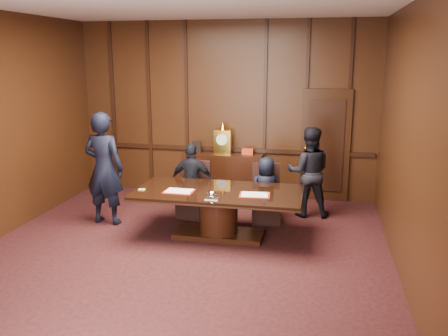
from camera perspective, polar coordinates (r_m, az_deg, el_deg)
name	(u,v)px	position (r m, az deg, el deg)	size (l,w,h in m)	color
room	(179,139)	(6.36, -5.41, 3.45)	(7.00, 7.04, 3.50)	black
sideboard	(223,174)	(9.59, -0.13, -0.68)	(1.60, 0.45, 1.54)	black
conference_table	(219,206)	(7.47, -0.64, -4.58)	(2.62, 1.32, 0.76)	black
folder_left	(179,191)	(7.37, -5.42, -2.80)	(0.47, 0.34, 0.02)	#9C1B0E
folder_right	(255,195)	(7.16, 3.71, -3.25)	(0.49, 0.37, 0.02)	#9C1B0E
inkstand	(212,195)	(6.96, -1.45, -3.31)	(0.20, 0.14, 0.12)	white
notepad	(142,190)	(7.54, -9.85, -2.57)	(0.10, 0.07, 0.01)	#D4D267
chair_left	(194,200)	(8.50, -3.61, -3.91)	(0.57, 0.57, 0.99)	black
chair_right	(266,205)	(8.26, 5.07, -4.45)	(0.55, 0.55, 0.99)	black
signatory_left	(192,181)	(8.33, -3.83, -1.61)	(0.78, 0.32, 1.33)	black
signatory_right	(266,190)	(8.11, 5.08, -2.68)	(0.57, 0.37, 1.16)	black
witness_left	(104,169)	(8.23, -14.23, -0.06)	(0.70, 0.46, 1.92)	black
witness_right	(309,172)	(8.52, 10.16, -0.47)	(0.78, 0.61, 1.61)	black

